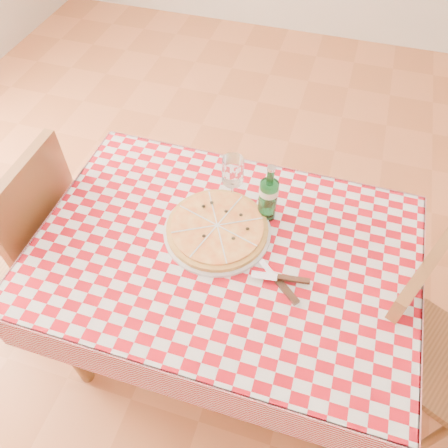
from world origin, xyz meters
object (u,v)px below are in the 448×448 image
at_px(chair_near, 418,333).
at_px(chair_far, 30,233).
at_px(wine_glass, 233,180).
at_px(dining_table, 224,265).
at_px(water_bottle, 269,193).
at_px(pizza_plate, 217,228).

distance_m(chair_near, chair_far, 1.56).
distance_m(chair_far, wine_glass, 0.89).
distance_m(dining_table, water_bottle, 0.31).
height_order(dining_table, wine_glass, wine_glass).
distance_m(pizza_plate, water_bottle, 0.21).
xyz_separation_m(pizza_plate, water_bottle, (0.15, 0.12, 0.10)).
bearing_deg(chair_far, water_bottle, -168.26).
bearing_deg(water_bottle, pizza_plate, -139.64).
bearing_deg(wine_glass, water_bottle, -17.56).
xyz_separation_m(water_bottle, wine_glass, (-0.14, 0.04, -0.02)).
xyz_separation_m(pizza_plate, wine_glass, (0.00, 0.17, 0.07)).
xyz_separation_m(chair_near, pizza_plate, (-0.77, 0.03, 0.29)).
relative_size(chair_far, water_bottle, 3.90).
distance_m(dining_table, wine_glass, 0.31).
distance_m(chair_near, pizza_plate, 0.82).
height_order(chair_far, water_bottle, water_bottle).
relative_size(dining_table, chair_far, 1.28).
relative_size(dining_table, chair_near, 1.39).
bearing_deg(dining_table, chair_far, -179.38).
bearing_deg(wine_glass, chair_near, -14.69).
bearing_deg(chair_near, water_bottle, -169.64).
bearing_deg(water_bottle, chair_far, -168.17).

